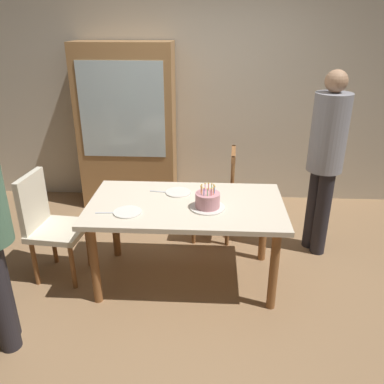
{
  "coord_description": "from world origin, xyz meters",
  "views": [
    {
      "loc": [
        0.21,
        -2.89,
        2.12
      ],
      "look_at": [
        0.05,
        0.0,
        0.84
      ],
      "focal_mm": 36.83,
      "sensor_mm": 36.0,
      "label": 1
    }
  ],
  "objects_px": {
    "plate_near_celebrant": "(128,212)",
    "person_guest": "(326,154)",
    "plate_far_side": "(178,192)",
    "chair_upholstered": "(48,221)",
    "chair_spindle_back": "(215,196)",
    "dining_table": "(186,213)",
    "birthday_cake": "(208,201)",
    "china_cabinet": "(127,128)"
  },
  "relations": [
    {
      "from": "dining_table",
      "to": "person_guest",
      "type": "distance_m",
      "value": 1.4
    },
    {
      "from": "chair_spindle_back",
      "to": "chair_upholstered",
      "type": "distance_m",
      "value": 1.62
    },
    {
      "from": "person_guest",
      "to": "dining_table",
      "type": "bearing_deg",
      "value": -155.43
    },
    {
      "from": "birthday_cake",
      "to": "chair_upholstered",
      "type": "distance_m",
      "value": 1.39
    },
    {
      "from": "dining_table",
      "to": "chair_upholstered",
      "type": "xyz_separation_m",
      "value": [
        -1.19,
        0.01,
        -0.11
      ]
    },
    {
      "from": "dining_table",
      "to": "chair_upholstered",
      "type": "bearing_deg",
      "value": 179.55
    },
    {
      "from": "dining_table",
      "to": "china_cabinet",
      "type": "distance_m",
      "value": 1.77
    },
    {
      "from": "plate_near_celebrant",
      "to": "chair_spindle_back",
      "type": "distance_m",
      "value": 1.21
    },
    {
      "from": "plate_far_side",
      "to": "chair_upholstered",
      "type": "xyz_separation_m",
      "value": [
        -1.11,
        -0.19,
        -0.21
      ]
    },
    {
      "from": "plate_far_side",
      "to": "person_guest",
      "type": "xyz_separation_m",
      "value": [
        1.31,
        0.36,
        0.25
      ]
    },
    {
      "from": "plate_far_side",
      "to": "china_cabinet",
      "type": "bearing_deg",
      "value": 117.68
    },
    {
      "from": "plate_far_side",
      "to": "person_guest",
      "type": "distance_m",
      "value": 1.39
    },
    {
      "from": "person_guest",
      "to": "china_cabinet",
      "type": "bearing_deg",
      "value": 153.89
    },
    {
      "from": "plate_near_celebrant",
      "to": "chair_spindle_back",
      "type": "relative_size",
      "value": 0.23
    },
    {
      "from": "chair_spindle_back",
      "to": "china_cabinet",
      "type": "distance_m",
      "value": 1.39
    },
    {
      "from": "birthday_cake",
      "to": "plate_far_side",
      "type": "bearing_deg",
      "value": 132.31
    },
    {
      "from": "dining_table",
      "to": "plate_far_side",
      "type": "height_order",
      "value": "plate_far_side"
    },
    {
      "from": "dining_table",
      "to": "person_guest",
      "type": "bearing_deg",
      "value": 24.57
    },
    {
      "from": "plate_near_celebrant",
      "to": "person_guest",
      "type": "xyz_separation_m",
      "value": [
        1.67,
        0.76,
        0.25
      ]
    },
    {
      "from": "birthday_cake",
      "to": "china_cabinet",
      "type": "relative_size",
      "value": 0.15
    },
    {
      "from": "dining_table",
      "to": "plate_far_side",
      "type": "xyz_separation_m",
      "value": [
        -0.08,
        0.2,
        0.1
      ]
    },
    {
      "from": "dining_table",
      "to": "chair_spindle_back",
      "type": "distance_m",
      "value": 0.82
    },
    {
      "from": "plate_near_celebrant",
      "to": "chair_upholstered",
      "type": "distance_m",
      "value": 0.81
    },
    {
      "from": "dining_table",
      "to": "plate_near_celebrant",
      "type": "xyz_separation_m",
      "value": [
        -0.44,
        -0.2,
        0.1
      ]
    },
    {
      "from": "plate_near_celebrant",
      "to": "china_cabinet",
      "type": "distance_m",
      "value": 1.81
    },
    {
      "from": "dining_table",
      "to": "birthday_cake",
      "type": "relative_size",
      "value": 5.7
    },
    {
      "from": "plate_near_celebrant",
      "to": "dining_table",
      "type": "bearing_deg",
      "value": 24.54
    },
    {
      "from": "plate_near_celebrant",
      "to": "chair_spindle_back",
      "type": "bearing_deg",
      "value": 54.77
    },
    {
      "from": "birthday_cake",
      "to": "china_cabinet",
      "type": "xyz_separation_m",
      "value": [
        -0.97,
        1.64,
        0.15
      ]
    },
    {
      "from": "chair_upholstered",
      "to": "china_cabinet",
      "type": "xyz_separation_m",
      "value": [
        0.4,
        1.55,
        0.42
      ]
    },
    {
      "from": "dining_table",
      "to": "plate_far_side",
      "type": "relative_size",
      "value": 7.26
    },
    {
      "from": "dining_table",
      "to": "person_guest",
      "type": "height_order",
      "value": "person_guest"
    },
    {
      "from": "china_cabinet",
      "to": "plate_far_side",
      "type": "bearing_deg",
      "value": -62.32
    },
    {
      "from": "plate_near_celebrant",
      "to": "chair_spindle_back",
      "type": "xyz_separation_m",
      "value": [
        0.68,
        0.96,
        -0.29
      ]
    },
    {
      "from": "china_cabinet",
      "to": "chair_upholstered",
      "type": "bearing_deg",
      "value": -104.32
    },
    {
      "from": "chair_upholstered",
      "to": "person_guest",
      "type": "xyz_separation_m",
      "value": [
        2.42,
        0.56,
        0.46
      ]
    },
    {
      "from": "birthday_cake",
      "to": "plate_near_celebrant",
      "type": "distance_m",
      "value": 0.63
    },
    {
      "from": "plate_far_side",
      "to": "chair_upholstered",
      "type": "relative_size",
      "value": 0.23
    },
    {
      "from": "plate_far_side",
      "to": "chair_spindle_back",
      "type": "height_order",
      "value": "chair_spindle_back"
    },
    {
      "from": "dining_table",
      "to": "china_cabinet",
      "type": "xyz_separation_m",
      "value": [
        -0.79,
        1.56,
        0.31
      ]
    },
    {
      "from": "chair_spindle_back",
      "to": "chair_upholstered",
      "type": "xyz_separation_m",
      "value": [
        -1.43,
        -0.75,
        0.07
      ]
    },
    {
      "from": "plate_near_celebrant",
      "to": "person_guest",
      "type": "height_order",
      "value": "person_guest"
    }
  ]
}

